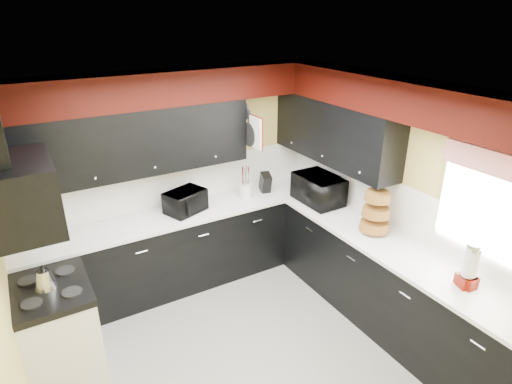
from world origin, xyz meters
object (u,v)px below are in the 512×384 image
(toaster_oven, at_px, (186,201))
(utensil_crock, at_px, (246,191))
(kettle, at_px, (45,279))
(microwave, at_px, (319,189))
(knife_block, at_px, (265,183))

(toaster_oven, bearing_deg, utensil_crock, -20.37)
(kettle, bearing_deg, utensil_crock, 17.36)
(toaster_oven, height_order, kettle, toaster_oven)
(microwave, relative_size, utensil_crock, 3.54)
(toaster_oven, relative_size, kettle, 2.40)
(microwave, height_order, kettle, microwave)
(microwave, distance_m, knife_block, 0.70)
(toaster_oven, height_order, utensil_crock, toaster_oven)
(toaster_oven, bearing_deg, microwave, -41.47)
(knife_block, bearing_deg, utensil_crock, -162.57)
(toaster_oven, relative_size, knife_block, 1.75)
(utensil_crock, xyz_separation_m, kettle, (-2.33, -0.73, -0.02))
(utensil_crock, xyz_separation_m, knife_block, (0.29, 0.02, 0.04))
(toaster_oven, distance_m, utensil_crock, 0.78)
(microwave, relative_size, knife_block, 2.41)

